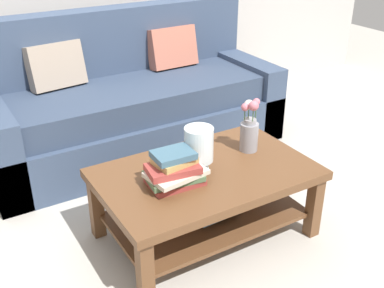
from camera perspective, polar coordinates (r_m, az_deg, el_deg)
ground_plane at (r=3.18m, az=-0.65°, el=-6.77°), size 10.00×10.00×0.00m
couch at (r=3.75m, az=-7.33°, el=4.78°), size 2.26×0.90×1.06m
coffee_table at (r=2.70m, az=1.67°, el=-5.39°), size 1.20×0.75×0.44m
book_stack_main at (r=2.48m, az=-2.15°, el=-3.20°), size 0.32×0.26×0.19m
glass_hurricane_vase at (r=2.57m, az=0.82°, el=-0.21°), size 0.16×0.16×0.26m
flower_pitcher at (r=2.82m, az=6.92°, el=1.75°), size 0.12×0.12×0.33m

